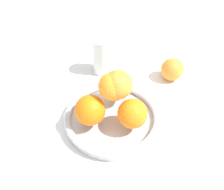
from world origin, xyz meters
TOP-DOWN VIEW (x-y plane):
  - ground_plane at (0.00, 0.00)m, footprint 4.00×4.00m
  - fruit_bowl at (0.00, 0.00)m, footprint 0.27×0.27m
  - orange_pile at (-0.00, 0.00)m, footprint 0.17×0.19m
  - stray_orange at (-0.05, -0.28)m, footprint 0.08×0.08m
  - drinking_glass at (0.17, -0.18)m, footprint 0.07×0.07m
  - napkin_folded at (0.33, 0.00)m, footprint 0.22×0.22m

SIDE VIEW (x-z plane):
  - ground_plane at x=0.00m, z-range 0.00..0.00m
  - napkin_folded at x=0.33m, z-range 0.00..0.01m
  - fruit_bowl at x=0.00m, z-range 0.00..0.03m
  - stray_orange at x=-0.05m, z-range 0.00..0.08m
  - drinking_glass at x=0.17m, z-range 0.00..0.13m
  - orange_pile at x=0.00m, z-range 0.02..0.16m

